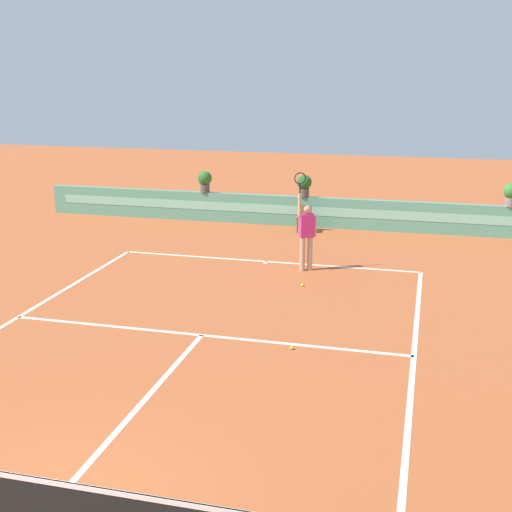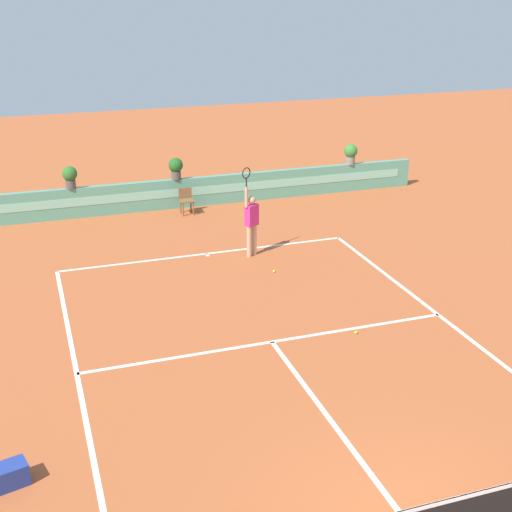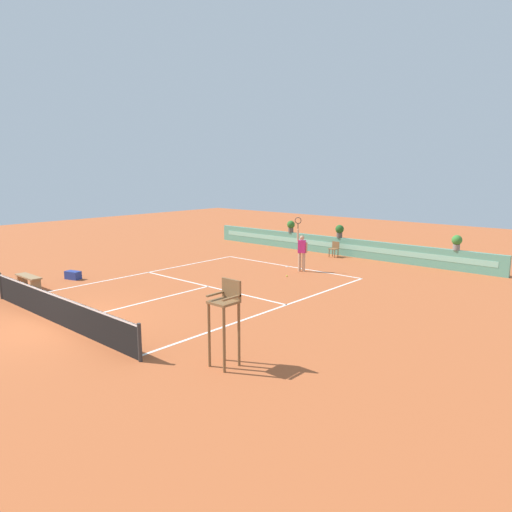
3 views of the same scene
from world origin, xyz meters
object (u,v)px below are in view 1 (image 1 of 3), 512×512
Objects in this scene: tennis_ball_mid_court at (292,348)px; potted_plant_left at (205,180)px; tennis_player at (306,231)px; potted_plant_far_right at (511,193)px; tennis_ball_near_baseline at (303,285)px; potted_plant_centre at (304,184)px; ball_kid_chair at (304,217)px.

potted_plant_left reaches higher than tennis_ball_mid_court.
tennis_player is 3.57× the size of potted_plant_far_right.
tennis_ball_near_baseline is 6.64m from potted_plant_centre.
tennis_ball_mid_court is at bearing -82.34° from tennis_ball_near_baseline.
tennis_player is at bearing -78.82° from potted_plant_centre.
potted_plant_left is (-4.44, 5.03, 0.36)m from tennis_player.
tennis_player is at bearing -137.27° from potted_plant_far_right.
potted_plant_far_right is 1.00× the size of potted_plant_centre.
potted_plant_left is 9.88m from potted_plant_far_right.
ball_kid_chair is 12.50× the size of tennis_ball_mid_court.
tennis_ball_near_baseline is at bearing -79.62° from potted_plant_centre.
potted_plant_left reaches higher than ball_kid_chair.
potted_plant_far_right is at bearing 0.00° from potted_plant_centre.
tennis_ball_near_baseline is at bearing 97.66° from tennis_ball_mid_court.
tennis_ball_near_baseline is 0.09× the size of potted_plant_left.
potted_plant_far_right and potted_plant_centre have the same top height.
potted_plant_far_right is at bearing 42.73° from tennis_player.
tennis_ball_near_baseline is 8.01m from potted_plant_left.
tennis_ball_mid_court is 10.46m from potted_plant_centre.
potted_plant_left is (-5.14, 10.23, 1.38)m from tennis_ball_mid_court.
potted_plant_left is (-4.62, 6.39, 1.38)m from tennis_ball_near_baseline.
tennis_player is 1.71m from tennis_ball_near_baseline.
potted_plant_centre is at bearing 180.00° from potted_plant_far_right.
potted_plant_far_right is at bearing 65.11° from tennis_ball_mid_court.
ball_kid_chair is at bearing 99.22° from tennis_ball_mid_court.
tennis_ball_near_baseline is at bearing -54.15° from potted_plant_left.
tennis_ball_mid_court is 0.09× the size of potted_plant_left.
potted_plant_centre reaches higher than tennis_ball_mid_court.
tennis_player is 5.35m from tennis_ball_mid_court.
tennis_player is 6.72m from potted_plant_left.
potted_plant_left and potted_plant_centre have the same top height.
tennis_player reaches higher than ball_kid_chair.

